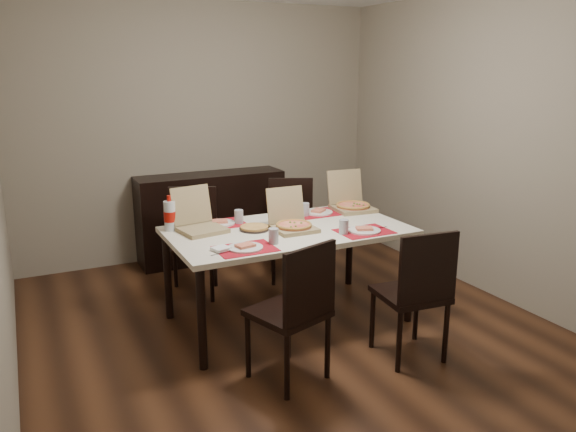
% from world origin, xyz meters
% --- Properties ---
extents(ground, '(3.80, 4.00, 0.02)m').
position_xyz_m(ground, '(0.00, 0.00, -0.01)').
color(ground, '#462715').
rests_on(ground, ground).
extents(room_walls, '(3.84, 4.02, 2.62)m').
position_xyz_m(room_walls, '(0.00, 0.43, 1.73)').
color(room_walls, gray).
rests_on(room_walls, ground).
extents(sideboard, '(1.50, 0.40, 0.90)m').
position_xyz_m(sideboard, '(0.00, 1.78, 0.45)').
color(sideboard, black).
rests_on(sideboard, ground).
extents(dining_table, '(1.80, 1.00, 0.75)m').
position_xyz_m(dining_table, '(0.06, 0.08, 0.68)').
color(dining_table, beige).
rests_on(dining_table, ground).
extents(chair_near_left, '(0.53, 0.53, 0.93)m').
position_xyz_m(chair_near_left, '(-0.30, -0.77, 0.51)').
color(chair_near_left, black).
rests_on(chair_near_left, ground).
extents(chair_near_right, '(0.46, 0.46, 0.93)m').
position_xyz_m(chair_near_right, '(0.54, -0.87, 0.51)').
color(chair_near_right, black).
rests_on(chair_near_right, ground).
extents(chair_far_left, '(0.55, 0.55, 0.93)m').
position_xyz_m(chair_far_left, '(-0.44, 0.98, 0.51)').
color(chair_far_left, black).
rests_on(chair_far_left, ground).
extents(chair_far_right, '(0.55, 0.55, 0.93)m').
position_xyz_m(chair_far_right, '(0.52, 0.96, 0.51)').
color(chair_far_right, black).
rests_on(chair_far_right, ground).
extents(setting_near_left, '(0.52, 0.30, 0.11)m').
position_xyz_m(setting_near_left, '(-0.39, -0.23, 0.77)').
color(setting_near_left, '#B30B1C').
rests_on(setting_near_left, dining_table).
extents(setting_near_right, '(0.44, 0.30, 0.11)m').
position_xyz_m(setting_near_right, '(0.49, -0.24, 0.77)').
color(setting_near_right, '#B30B1C').
rests_on(setting_near_right, dining_table).
extents(setting_far_left, '(0.50, 0.30, 0.11)m').
position_xyz_m(setting_far_left, '(-0.35, 0.42, 0.77)').
color(setting_far_left, '#B30B1C').
rests_on(setting_far_left, dining_table).
extents(setting_far_right, '(0.45, 0.30, 0.11)m').
position_xyz_m(setting_far_right, '(0.45, 0.38, 0.77)').
color(setting_far_right, '#B30B1C').
rests_on(setting_far_right, dining_table).
extents(napkin_loose, '(0.16, 0.16, 0.02)m').
position_xyz_m(napkin_loose, '(0.12, -0.03, 0.76)').
color(napkin_loose, white).
rests_on(napkin_loose, dining_table).
extents(pizza_box_center, '(0.30, 0.34, 0.30)m').
position_xyz_m(pizza_box_center, '(0.07, 0.04, 0.80)').
color(pizza_box_center, '#8F7A53').
rests_on(pizza_box_center, dining_table).
extents(pizza_box_right, '(0.35, 0.39, 0.33)m').
position_xyz_m(pizza_box_right, '(0.81, 0.38, 0.80)').
color(pizza_box_right, '#8F7A53').
rests_on(pizza_box_right, dining_table).
extents(pizza_box_left, '(0.37, 0.40, 0.32)m').
position_xyz_m(pizza_box_left, '(-0.57, 0.33, 0.81)').
color(pizza_box_left, '#8F7A53').
rests_on(pizza_box_left, dining_table).
extents(faina_plate, '(0.23, 0.23, 0.03)m').
position_xyz_m(faina_plate, '(-0.19, 0.16, 0.76)').
color(faina_plate, black).
rests_on(faina_plate, dining_table).
extents(dip_bowl, '(0.12, 0.12, 0.03)m').
position_xyz_m(dip_bowl, '(0.08, 0.23, 0.76)').
color(dip_bowl, white).
rests_on(dip_bowl, dining_table).
extents(soda_bottle, '(0.09, 0.09, 0.27)m').
position_xyz_m(soda_bottle, '(-0.76, 0.43, 0.86)').
color(soda_bottle, silver).
rests_on(soda_bottle, dining_table).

